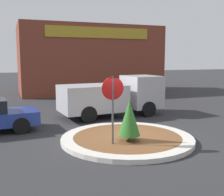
% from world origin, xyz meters
% --- Properties ---
extents(ground_plane, '(120.00, 120.00, 0.00)m').
position_xyz_m(ground_plane, '(0.00, 0.00, 0.00)').
color(ground_plane, '#2D2D30').
extents(traffic_island, '(5.12, 5.12, 0.17)m').
position_xyz_m(traffic_island, '(0.00, 0.00, 0.08)').
color(traffic_island, beige).
rests_on(traffic_island, ground_plane).
extents(stop_sign, '(0.81, 0.07, 2.57)m').
position_xyz_m(stop_sign, '(-0.86, -0.68, 1.81)').
color(stop_sign, '#4C4C51').
rests_on(stop_sign, ground_plane).
extents(island_shrub, '(0.80, 0.80, 1.53)m').
position_xyz_m(island_shrub, '(-0.16, -0.55, 1.03)').
color(island_shrub, brown).
rests_on(island_shrub, traffic_island).
extents(utility_truck, '(5.84, 2.68, 2.19)m').
position_xyz_m(utility_truck, '(1.19, 4.68, 1.13)').
color(utility_truck, '#B2B2B7').
rests_on(utility_truck, ground_plane).
extents(storefront_building, '(12.85, 6.07, 6.16)m').
position_xyz_m(storefront_building, '(3.21, 16.25, 3.08)').
color(storefront_building, brown).
rests_on(storefront_building, ground_plane).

